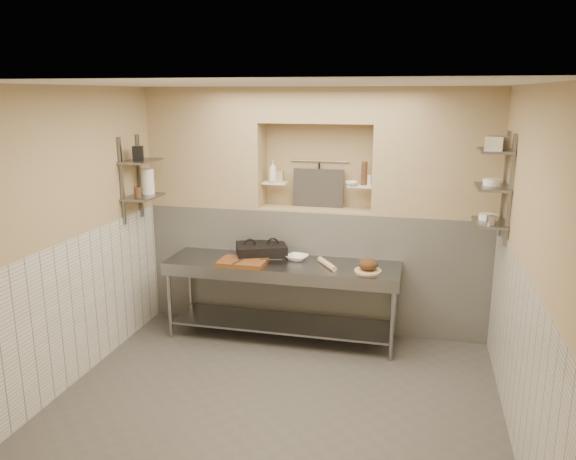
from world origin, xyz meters
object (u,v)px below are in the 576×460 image
(panini_press, at_px, (261,251))
(bowl_alcove, at_px, (352,183))
(cutting_board, at_px, (243,262))
(bread_loaf, at_px, (368,264))
(jug_left, at_px, (148,181))
(rolling_pin, at_px, (327,264))
(bottle_soap, at_px, (273,172))
(prep_table, at_px, (282,285))
(mixing_bowl, at_px, (297,258))

(panini_press, bearing_deg, bowl_alcove, -2.81)
(cutting_board, distance_m, bread_loaf, 1.37)
(panini_press, distance_m, jug_left, 1.51)
(panini_press, xyz_separation_m, rolling_pin, (0.79, -0.19, -0.05))
(cutting_board, distance_m, rolling_pin, 0.93)
(panini_press, distance_m, bottle_soap, 0.93)
(bread_loaf, bearing_deg, prep_table, 174.83)
(mixing_bowl, bearing_deg, bowl_alcove, 34.18)
(cutting_board, distance_m, bowl_alcove, 1.52)
(cutting_board, xyz_separation_m, bread_loaf, (1.36, 0.06, 0.06))
(bread_loaf, height_order, bottle_soap, bottle_soap)
(prep_table, relative_size, bowl_alcove, 17.88)
(prep_table, relative_size, mixing_bowl, 11.01)
(bread_loaf, xyz_separation_m, jug_left, (-2.52, 0.08, 0.78))
(prep_table, bearing_deg, panini_press, 148.79)
(rolling_pin, distance_m, bread_loaf, 0.46)
(bowl_alcove, bearing_deg, bread_loaf, -66.06)
(cutting_board, bearing_deg, bread_loaf, 2.59)
(prep_table, distance_m, bread_loaf, 1.02)
(prep_table, distance_m, panini_press, 0.47)
(panini_press, xyz_separation_m, jug_left, (-1.28, -0.18, 0.78))
(rolling_pin, xyz_separation_m, bread_loaf, (0.45, -0.07, 0.05))
(prep_table, xyz_separation_m, mixing_bowl, (0.14, 0.14, 0.29))
(panini_press, bearing_deg, cutting_board, -133.38)
(rolling_pin, distance_m, bowl_alcove, 0.98)
(mixing_bowl, height_order, bread_loaf, bread_loaf)
(jug_left, bearing_deg, bowl_alcove, 13.01)
(bread_loaf, bearing_deg, panini_press, 168.25)
(jug_left, bearing_deg, mixing_bowl, 4.99)
(bread_loaf, relative_size, jug_left, 0.72)
(cutting_board, height_order, rolling_pin, rolling_pin)
(cutting_board, bearing_deg, mixing_bowl, 27.99)
(prep_table, height_order, cutting_board, cutting_board)
(mixing_bowl, bearing_deg, cutting_board, -152.01)
(panini_press, xyz_separation_m, bread_loaf, (1.24, -0.26, 0.00))
(rolling_pin, height_order, bread_loaf, bread_loaf)
(mixing_bowl, xyz_separation_m, rolling_pin, (0.37, -0.16, 0.00))
(bowl_alcove, bearing_deg, cutting_board, -148.82)
(cutting_board, bearing_deg, bottle_soap, 75.48)
(rolling_pin, bearing_deg, bowl_alcove, 71.30)
(bread_loaf, relative_size, bowl_alcove, 1.41)
(panini_press, relative_size, rolling_pin, 1.71)
(prep_table, bearing_deg, bottle_soap, 114.27)
(mixing_bowl, bearing_deg, bread_loaf, -15.84)
(prep_table, xyz_separation_m, jug_left, (-1.56, -0.00, 1.11))
(mixing_bowl, xyz_separation_m, bottle_soap, (-0.38, 0.37, 0.91))
(prep_table, xyz_separation_m, cutting_board, (-0.41, -0.15, 0.28))
(panini_press, xyz_separation_m, bottle_soap, (0.05, 0.35, 0.86))
(cutting_board, bearing_deg, jug_left, 172.92)
(prep_table, distance_m, bowl_alcove, 1.39)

